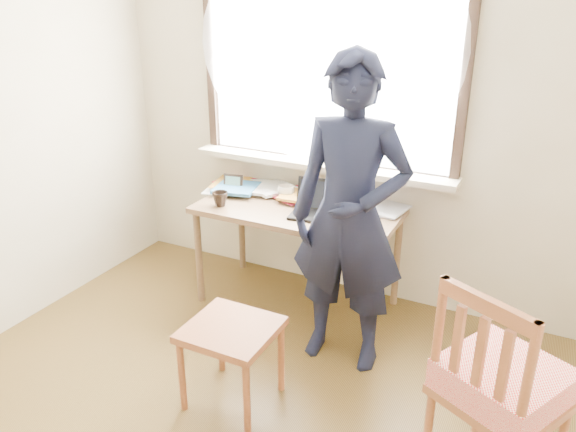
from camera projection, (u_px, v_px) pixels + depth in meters
The scene contains 13 objects.
room_shell at pixel (181, 109), 2.04m from camera, with size 3.52×4.02×2.61m.
desk at pixel (298, 218), 3.69m from camera, with size 1.31×0.66×0.70m.
laptop at pixel (318, 207), 3.55m from camera, with size 0.34×0.29×0.21m.
mug_white at pixel (286, 192), 3.82m from camera, with size 0.12×0.12×0.09m, color white.
mug_dark at pixel (220, 199), 3.69m from camera, with size 0.10×0.10×0.10m, color black.
mouse at pixel (355, 223), 3.39m from camera, with size 0.10×0.07×0.04m, color black.
desk_clutter at pixel (262, 185), 4.00m from camera, with size 0.92×0.51×0.06m.
book_a at pixel (252, 186), 4.03m from camera, with size 0.18×0.25×0.02m, color white.
book_b at pixel (376, 207), 3.66m from camera, with size 0.20×0.27×0.02m, color white.
picture_frame at pixel (233, 183), 3.96m from camera, with size 0.14×0.04×0.11m.
work_chair at pixel (231, 338), 2.87m from camera, with size 0.44×0.42×0.45m.
side_chair at pixel (500, 384), 2.32m from camera, with size 0.61×0.60×1.00m.
person at pixel (350, 217), 3.04m from camera, with size 0.65×0.43×1.78m, color black.
Camera 1 is at (1.24, -1.44, 2.05)m, focal length 35.00 mm.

